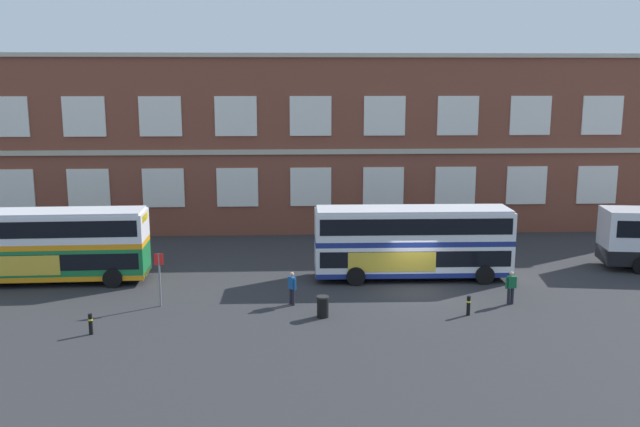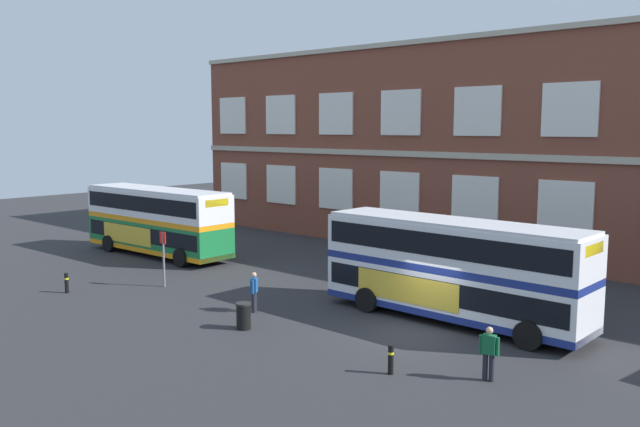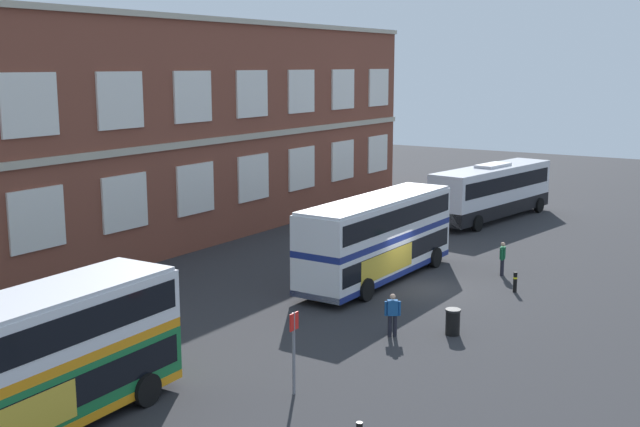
{
  "view_description": "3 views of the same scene",
  "coord_description": "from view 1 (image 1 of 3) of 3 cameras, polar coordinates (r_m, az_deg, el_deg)",
  "views": [
    {
      "loc": [
        -6.84,
        -34.82,
        11.04
      ],
      "look_at": [
        -5.0,
        4.37,
        3.44
      ],
      "focal_mm": 38.39,
      "sensor_mm": 36.0,
      "label": 1
    },
    {
      "loc": [
        13.39,
        -20.27,
        7.7
      ],
      "look_at": [
        -8.44,
        4.14,
        3.44
      ],
      "focal_mm": 37.14,
      "sensor_mm": 36.0,
      "label": 2
    },
    {
      "loc": [
        -32.82,
        -15.41,
        10.34
      ],
      "look_at": [
        -4.92,
        2.52,
        4.1
      ],
      "focal_mm": 44.51,
      "sensor_mm": 36.0,
      "label": 3
    }
  ],
  "objects": [
    {
      "name": "ground_plane",
      "position": [
        39.04,
        7.55,
        -5.56
      ],
      "size": [
        120.0,
        120.0,
        0.0
      ],
      "primitive_type": "plane",
      "color": "#2B2B2D"
    },
    {
      "name": "double_decker_near",
      "position": [
        40.78,
        -21.92,
        -2.43
      ],
      "size": [
        11.07,
        3.1,
        4.07
      ],
      "color": "#197038",
      "rests_on": "ground"
    },
    {
      "name": "safety_bollard_east",
      "position": [
        33.77,
        12.27,
        -7.49
      ],
      "size": [
        0.19,
        0.19,
        0.95
      ],
      "color": "black",
      "rests_on": "ground"
    },
    {
      "name": "double_decker_middle",
      "position": [
        38.95,
        7.71,
        -2.33
      ],
      "size": [
        11.03,
        2.96,
        4.07
      ],
      "color": "silver",
      "rests_on": "ground"
    },
    {
      "name": "brick_terminal_building",
      "position": [
        53.18,
        1.93,
        5.89
      ],
      "size": [
        52.73,
        8.19,
        12.98
      ],
      "color": "brown",
      "rests_on": "ground"
    },
    {
      "name": "second_passenger",
      "position": [
        34.39,
        -2.35,
        -6.13
      ],
      "size": [
        0.44,
        0.59,
        1.7
      ],
      "color": "black",
      "rests_on": "ground"
    },
    {
      "name": "waiting_passenger",
      "position": [
        35.77,
        15.63,
        -5.86
      ],
      "size": [
        0.64,
        0.32,
        1.7
      ],
      "color": "black",
      "rests_on": "ground"
    },
    {
      "name": "station_litter_bin",
      "position": [
        32.76,
        0.23,
        -7.76
      ],
      "size": [
        0.6,
        0.6,
        1.03
      ],
      "color": "black",
      "rests_on": "ground"
    },
    {
      "name": "safety_bollard_west",
      "position": [
        32.26,
        -18.58,
        -8.71
      ],
      "size": [
        0.19,
        0.19,
        0.95
      ],
      "color": "black",
      "rests_on": "ground"
    },
    {
      "name": "bus_stand_flag",
      "position": [
        34.87,
        -13.24,
        -4.98
      ],
      "size": [
        0.44,
        0.1,
        2.7
      ],
      "color": "slate",
      "rests_on": "ground"
    }
  ]
}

